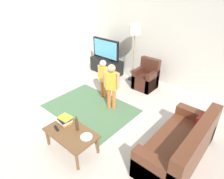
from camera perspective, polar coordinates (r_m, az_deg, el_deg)
ground at (r=4.54m, az=-5.05°, el=-10.01°), size 7.80×7.80×0.00m
wall_back at (r=6.16m, az=15.26°, el=14.11°), size 6.00×0.12×2.70m
wall_left at (r=6.26m, az=-25.80°, el=12.49°), size 0.12×6.00×2.70m
area_rug at (r=5.05m, az=-6.38°, el=-5.45°), size 2.20×1.60×0.01m
tv_stand at (r=6.89m, az=-1.65°, el=6.97°), size 1.20×0.44×0.50m
tv at (r=6.66m, az=-1.85°, el=11.73°), size 1.10×0.28×0.71m
couch at (r=3.80m, az=20.00°, el=-15.73°), size 0.80×1.80×0.86m
armchair at (r=5.93m, az=10.11°, el=3.19°), size 0.60×0.60×0.90m
floor_lamp at (r=5.99m, az=6.78°, el=16.42°), size 0.36×0.36×1.78m
child_near_tv at (r=5.19m, az=-2.61°, el=4.14°), size 0.37×0.18×1.10m
child_center at (r=4.66m, az=-0.15°, el=1.96°), size 0.38×0.22×1.20m
coffee_table at (r=3.79m, az=-12.02°, el=-12.75°), size 1.00×0.60×0.42m
book_stack at (r=3.95m, az=-13.85°, el=-8.77°), size 0.28×0.24×0.14m
bottle at (r=3.69m, az=-10.35°, el=-10.15°), size 0.06×0.06×0.31m
tv_remote at (r=3.89m, az=-16.12°, el=-10.97°), size 0.18×0.09×0.02m
plate at (r=3.60m, az=-7.58°, el=-13.69°), size 0.22×0.22×0.02m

